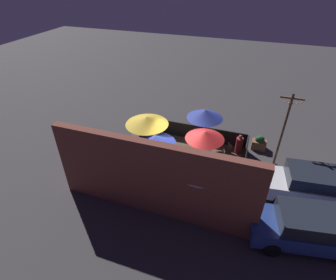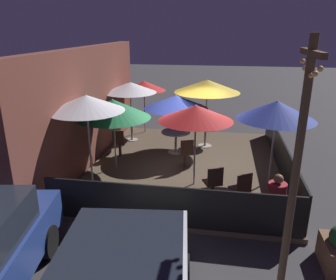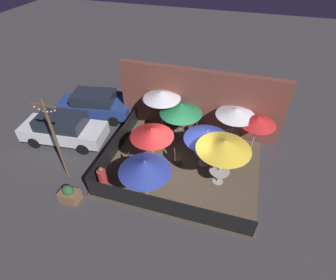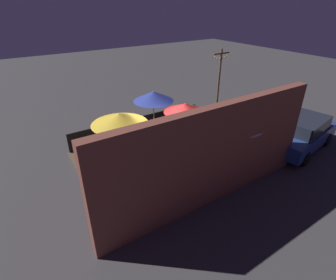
# 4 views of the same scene
# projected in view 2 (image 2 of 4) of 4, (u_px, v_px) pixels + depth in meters

# --- Properties ---
(ground_plane) EXTENTS (60.00, 60.00, 0.00)m
(ground_plane) POSITION_uv_depth(u_px,v_px,m) (186.00, 167.00, 10.50)
(ground_plane) COLOR #383538
(patio_deck) EXTENTS (7.12, 5.82, 0.12)m
(patio_deck) POSITION_uv_depth(u_px,v_px,m) (186.00, 165.00, 10.48)
(patio_deck) COLOR brown
(patio_deck) RESTS_ON ground_plane
(building_wall) EXTENTS (8.72, 0.36, 3.69)m
(building_wall) POSITION_uv_depth(u_px,v_px,m) (89.00, 107.00, 10.38)
(building_wall) COLOR brown
(building_wall) RESTS_ON ground_plane
(fence_front) EXTENTS (6.92, 0.05, 0.95)m
(fence_front) POSITION_uv_depth(u_px,v_px,m) (281.00, 155.00, 9.86)
(fence_front) COLOR black
(fence_front) RESTS_ON patio_deck
(fence_side_left) EXTENTS (0.05, 5.62, 0.95)m
(fence_side_left) POSITION_uv_depth(u_px,v_px,m) (168.00, 207.00, 7.02)
(fence_side_left) COLOR black
(fence_side_left) RESTS_ON patio_deck
(patio_umbrella_0) EXTENTS (2.29, 2.29, 2.42)m
(patio_umbrella_0) POSITION_uv_depth(u_px,v_px,m) (207.00, 86.00, 11.31)
(patio_umbrella_0) COLOR #B2B2B7
(patio_umbrella_0) RESTS_ON patio_deck
(patio_umbrella_1) EXTENTS (2.14, 2.14, 2.00)m
(patio_umbrella_1) POSITION_uv_depth(u_px,v_px,m) (176.00, 102.00, 10.83)
(patio_umbrella_1) COLOR #B2B2B7
(patio_umbrella_1) RESTS_ON patio_deck
(patio_umbrella_2) EXTENTS (1.94, 1.94, 2.23)m
(patio_umbrella_2) POSITION_uv_depth(u_px,v_px,m) (130.00, 87.00, 12.00)
(patio_umbrella_2) COLOR #B2B2B7
(patio_umbrella_2) RESTS_ON patio_deck
(patio_umbrella_3) EXTENTS (1.96, 1.96, 2.23)m
(patio_umbrella_3) POSITION_uv_depth(u_px,v_px,m) (196.00, 113.00, 8.44)
(patio_umbrella_3) COLOR #B2B2B7
(patio_umbrella_3) RESTS_ON patio_deck
(patio_umbrella_4) EXTENTS (2.05, 2.05, 2.33)m
(patio_umbrella_4) POSITION_uv_depth(u_px,v_px,m) (277.00, 110.00, 8.53)
(patio_umbrella_4) COLOR #B2B2B7
(patio_umbrella_4) RESTS_ON patio_deck
(patio_umbrella_5) EXTENTS (2.20, 2.20, 2.16)m
(patio_umbrella_5) POSITION_uv_depth(u_px,v_px,m) (113.00, 109.00, 9.50)
(patio_umbrella_5) COLOR #B2B2B7
(patio_umbrella_5) RESTS_ON patio_deck
(patio_umbrella_6) EXTENTS (1.97, 1.97, 2.50)m
(patio_umbrella_6) POSITION_uv_depth(u_px,v_px,m) (86.00, 103.00, 8.37)
(patio_umbrella_6) COLOR #B2B2B7
(patio_umbrella_6) RESTS_ON patio_deck
(patio_umbrella_7) EXTENTS (1.73, 1.73, 2.12)m
(patio_umbrella_7) POSITION_uv_depth(u_px,v_px,m) (144.00, 86.00, 13.01)
(patio_umbrella_7) COLOR #B2B2B7
(patio_umbrella_7) RESTS_ON patio_deck
(dining_table_0) EXTENTS (0.90, 0.90, 0.70)m
(dining_table_0) POSITION_uv_depth(u_px,v_px,m) (205.00, 131.00, 11.84)
(dining_table_0) COLOR #9E998E
(dining_table_0) RESTS_ON patio_deck
(dining_table_1) EXTENTS (0.99, 0.99, 0.76)m
(dining_table_1) POSITION_uv_depth(u_px,v_px,m) (176.00, 136.00, 11.21)
(dining_table_1) COLOR #9E998E
(dining_table_1) RESTS_ON patio_deck
(dining_table_2) EXTENTS (0.80, 0.80, 0.76)m
(dining_table_2) POSITION_uv_depth(u_px,v_px,m) (132.00, 125.00, 12.47)
(dining_table_2) COLOR #9E998E
(dining_table_2) RESTS_ON patio_deck
(patio_chair_0) EXTENTS (0.41, 0.41, 0.95)m
(patio_chair_0) POSITION_uv_depth(u_px,v_px,m) (119.00, 142.00, 10.86)
(patio_chair_0) COLOR #4C3828
(patio_chair_0) RESTS_ON patio_deck
(patio_chair_1) EXTENTS (0.53, 0.53, 0.94)m
(patio_chair_1) POSITION_uv_depth(u_px,v_px,m) (213.00, 182.00, 8.03)
(patio_chair_1) COLOR #4C3828
(patio_chair_1) RESTS_ON patio_deck
(patio_chair_2) EXTENTS (0.52, 0.52, 0.95)m
(patio_chair_2) POSITION_uv_depth(u_px,v_px,m) (186.00, 152.00, 9.99)
(patio_chair_2) COLOR #4C3828
(patio_chair_2) RESTS_ON patio_deck
(patio_chair_3) EXTENTS (0.55, 0.55, 0.94)m
(patio_chair_3) POSITION_uv_depth(u_px,v_px,m) (241.00, 189.00, 7.71)
(patio_chair_3) COLOR #4C3828
(patio_chair_3) RESTS_ON patio_deck
(patron_0) EXTENTS (0.46, 0.46, 1.20)m
(patron_0) POSITION_uv_depth(u_px,v_px,m) (276.00, 203.00, 7.08)
(patron_0) COLOR maroon
(patron_0) RESTS_ON patio_deck
(light_post) EXTENTS (1.10, 0.12, 4.18)m
(light_post) POSITION_uv_depth(u_px,v_px,m) (296.00, 168.00, 4.70)
(light_post) COLOR brown
(light_post) RESTS_ON ground_plane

